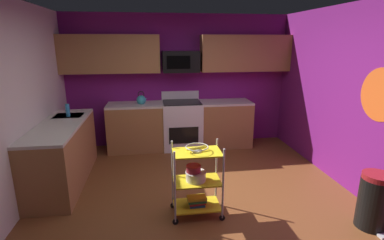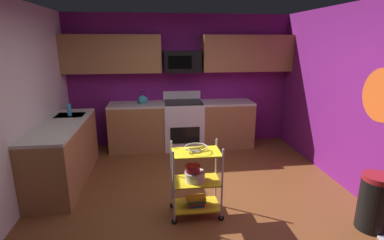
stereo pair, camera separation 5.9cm
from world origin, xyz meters
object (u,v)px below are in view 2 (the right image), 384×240
mixing_bowl_small (193,168)px  trash_can (375,203)px  mixing_bowl_large (195,176)px  kettle (143,100)px  rolling_cart (196,181)px  fruit_bowl (196,148)px  book_stack (196,201)px  microwave (182,62)px  dish_soap_bottle (69,110)px  oven_range (183,124)px

mixing_bowl_small → trash_can: 2.09m
mixing_bowl_large → kettle: size_ratio=0.95×
rolling_cart → kettle: size_ratio=3.47×
fruit_bowl → trash_can: bearing=-15.3°
kettle → trash_can: bearing=-47.8°
mixing_bowl_large → book_stack: 0.34m
book_stack → rolling_cart: bearing=-97.1°
rolling_cart → mixing_bowl_large: bearing=180.0°
book_stack → kettle: bearing=106.2°
microwave → mixing_bowl_large: (-0.09, -2.50, -1.18)m
fruit_bowl → mixing_bowl_large: bearing=-180.0°
mixing_bowl_small → dish_soap_bottle: bearing=138.5°
kettle → dish_soap_bottle: kettle is taller
rolling_cart → mixing_bowl_small: (-0.04, 0.00, 0.17)m
mixing_bowl_small → kettle: kettle is taller
trash_can → microwave: bearing=121.7°
microwave → oven_range: bearing=-89.7°
rolling_cart → kettle: bearing=106.2°
fruit_bowl → mixing_bowl_large: size_ratio=1.08×
oven_range → book_stack: bearing=-91.9°
oven_range → rolling_cart: oven_range is taller
rolling_cart → book_stack: bearing=82.9°
fruit_bowl → rolling_cart: bearing=-97.1°
fruit_bowl → microwave: bearing=88.2°
oven_range → rolling_cart: bearing=-91.9°
fruit_bowl → book_stack: 0.69m
oven_range → mixing_bowl_large: bearing=-92.3°
mixing_bowl_large → dish_soap_bottle: bearing=138.9°
microwave → rolling_cart: microwave is taller
microwave → dish_soap_bottle: microwave is taller
microwave → mixing_bowl_large: microwave is taller
microwave → fruit_bowl: (-0.08, -2.50, -0.82)m
microwave → mixing_bowl_small: size_ratio=3.85×
mixing_bowl_small → mixing_bowl_large: bearing=-3.0°
oven_range → dish_soap_bottle: size_ratio=5.50×
oven_range → trash_can: size_ratio=1.67×
rolling_cart → dish_soap_bottle: dish_soap_bottle is taller
oven_range → rolling_cart: (-0.08, -2.40, -0.03)m
mixing_bowl_small → dish_soap_bottle: dish_soap_bottle is taller
mixing_bowl_small → kettle: bearing=105.3°
mixing_bowl_small → kettle: 2.51m
rolling_cart → kettle: (-0.70, 2.40, 0.54)m
kettle → microwave: bearing=7.9°
mixing_bowl_large → mixing_bowl_small: (-0.03, 0.00, 0.10)m
microwave → kettle: (-0.78, -0.11, -0.70)m
oven_range → kettle: bearing=-179.7°
mixing_bowl_small → trash_can: size_ratio=0.28×
book_stack → kettle: kettle is taller
mixing_bowl_small → oven_range: bearing=87.1°
book_stack → trash_can: trash_can is taller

